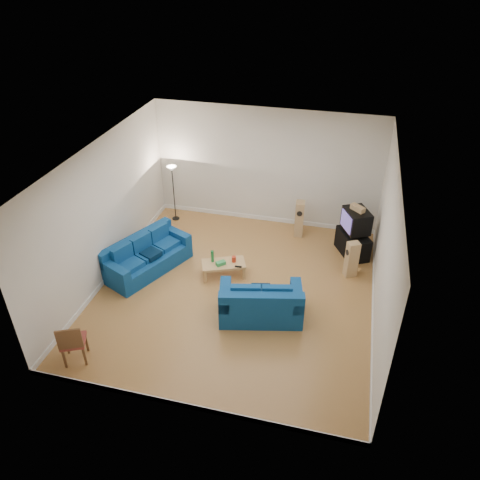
% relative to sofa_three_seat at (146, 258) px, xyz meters
% --- Properties ---
extents(room, '(6.01, 6.51, 3.21)m').
position_rel_sofa_three_seat_xyz_m(room, '(2.28, -0.30, 1.24)').
color(room, brown).
rests_on(room, ground).
extents(sofa_three_seat, '(1.71, 2.29, 0.81)m').
position_rel_sofa_three_seat_xyz_m(sofa_three_seat, '(0.00, 0.00, 0.00)').
color(sofa_three_seat, navy).
rests_on(sofa_three_seat, ground).
extents(sofa_loveseat, '(1.86, 1.30, 0.85)m').
position_rel_sofa_three_seat_xyz_m(sofa_loveseat, '(3.00, -1.03, 0.02)').
color(sofa_loveseat, navy).
rests_on(sofa_loveseat, ground).
extents(coffee_table, '(1.11, 0.84, 0.36)m').
position_rel_sofa_three_seat_xyz_m(coffee_table, '(1.86, 0.17, 0.01)').
color(coffee_table, tan).
rests_on(coffee_table, ground).
extents(bottle, '(0.09, 0.09, 0.29)m').
position_rel_sofa_three_seat_xyz_m(bottle, '(1.60, 0.16, 0.20)').
color(bottle, '#197233').
rests_on(bottle, coffee_table).
extents(tissue_box, '(0.24, 0.23, 0.09)m').
position_rel_sofa_three_seat_xyz_m(tissue_box, '(1.82, 0.08, 0.10)').
color(tissue_box, green).
rests_on(tissue_box, coffee_table).
extents(red_canister, '(0.14, 0.14, 0.14)m').
position_rel_sofa_three_seat_xyz_m(red_canister, '(2.08, 0.28, 0.13)').
color(red_canister, red).
rests_on(red_canister, coffee_table).
extents(remote, '(0.16, 0.06, 0.02)m').
position_rel_sofa_three_seat_xyz_m(remote, '(2.23, 0.10, 0.07)').
color(remote, black).
rests_on(remote, coffee_table).
extents(tv_stand, '(0.92, 1.10, 0.59)m').
position_rel_sofa_three_seat_xyz_m(tv_stand, '(4.73, 1.84, -0.01)').
color(tv_stand, black).
rests_on(tv_stand, ground).
extents(av_receiver, '(0.52, 0.54, 0.10)m').
position_rel_sofa_three_seat_xyz_m(av_receiver, '(4.69, 1.86, 0.33)').
color(av_receiver, black).
rests_on(av_receiver, tv_stand).
extents(television, '(0.76, 0.85, 0.54)m').
position_rel_sofa_three_seat_xyz_m(television, '(4.72, 1.85, 0.65)').
color(television, black).
rests_on(television, av_receiver).
extents(centre_speaker, '(0.37, 0.35, 0.13)m').
position_rel_sofa_three_seat_xyz_m(centre_speaker, '(4.72, 1.85, 0.98)').
color(centre_speaker, tan).
rests_on(centre_speaker, television).
extents(speaker_left, '(0.25, 0.32, 0.98)m').
position_rel_sofa_three_seat_xyz_m(speaker_left, '(3.30, 2.40, 0.19)').
color(speaker_left, tan).
rests_on(speaker_left, ground).
extents(speaker_right, '(0.33, 0.31, 0.90)m').
position_rel_sofa_three_seat_xyz_m(speaker_right, '(4.73, 0.91, 0.15)').
color(speaker_right, tan).
rests_on(speaker_right, ground).
extents(floor_lamp, '(0.27, 0.27, 1.60)m').
position_rel_sofa_three_seat_xyz_m(floor_lamp, '(-0.17, 2.40, 1.02)').
color(floor_lamp, black).
rests_on(floor_lamp, ground).
extents(dining_chair, '(0.58, 0.58, 0.91)m').
position_rel_sofa_three_seat_xyz_m(dining_chair, '(-0.07, -3.07, 0.21)').
color(dining_chair, brown).
rests_on(dining_chair, ground).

